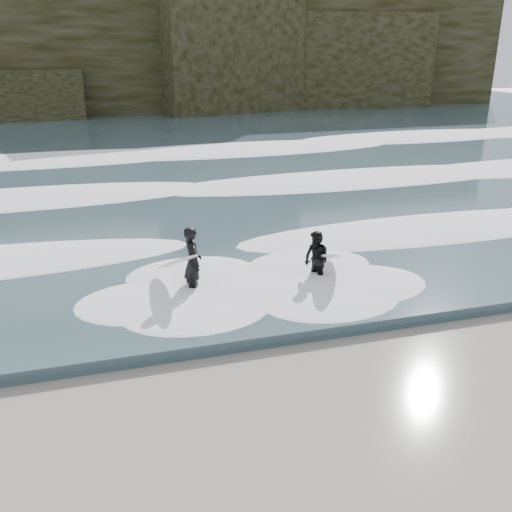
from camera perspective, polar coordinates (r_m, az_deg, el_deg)
name	(u,v)px	position (r m, az deg, el deg)	size (l,w,h in m)	color
ground	(301,440)	(9.98, 4.54, -17.91)	(120.00, 120.00, 0.00)	#765B5A
sea	(139,143)	(36.85, -11.62, 10.99)	(90.00, 52.00, 0.30)	#2E434D
headland	(117,54)	(53.32, -13.78, 19.03)	(70.00, 9.00, 10.00)	black
foam_near	(199,243)	(17.49, -5.72, 1.29)	(60.00, 3.20, 0.20)	white
foam_mid	(167,188)	(24.12, -8.85, 6.70)	(60.00, 4.00, 0.24)	white
foam_far	(145,150)	(32.87, -11.02, 10.40)	(60.00, 4.80, 0.30)	white
surfer_left	(190,262)	(14.49, -6.61, -0.64)	(1.28, 1.97, 1.89)	black
surfer_right	(319,259)	(15.17, 6.33, -0.31)	(1.46, 2.16, 1.54)	black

